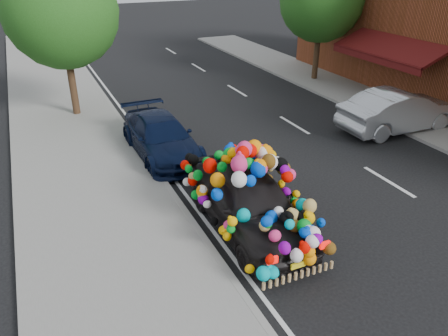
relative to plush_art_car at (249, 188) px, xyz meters
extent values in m
plane|color=black|center=(1.17, 0.38, -1.09)|extent=(100.00, 100.00, 0.00)
cube|color=gray|center=(-3.13, 0.38, -1.03)|extent=(4.00, 60.00, 0.12)
cube|color=gray|center=(-1.18, 0.38, -1.02)|extent=(0.15, 60.00, 0.13)
cube|color=gray|center=(9.37, 3.38, -1.03)|extent=(3.00, 40.00, 0.12)
cube|color=#4F0F0E|center=(9.87, 6.38, 1.26)|extent=(1.62, 5.20, 0.75)
cube|color=#4F0F0E|center=(9.12, 6.38, 0.86)|extent=(0.06, 5.20, 0.35)
cylinder|color=#332114|center=(-2.63, 9.88, 0.28)|extent=(0.28, 0.28, 2.73)
sphere|color=#215115|center=(-2.63, 9.88, 2.94)|extent=(4.20, 4.20, 4.20)
cylinder|color=#332114|center=(9.17, 10.38, 0.23)|extent=(0.28, 0.28, 2.64)
imported|color=black|center=(0.00, 0.00, -0.35)|extent=(1.80, 4.35, 1.47)
cube|color=red|center=(-0.62, -2.17, -0.31)|extent=(0.22, 0.06, 0.14)
cube|color=red|center=(0.56, -2.19, -0.31)|extent=(0.22, 0.06, 0.14)
cube|color=yellow|center=(-0.03, -2.19, -0.61)|extent=(0.34, 0.04, 0.12)
imported|color=black|center=(-0.63, 4.88, -0.46)|extent=(1.85, 4.37, 1.26)
imported|color=#AFB1B7|center=(7.91, 3.36, -0.33)|extent=(4.61, 1.66, 1.51)
camera|label=1|loc=(-4.17, -7.75, 4.92)|focal=35.00mm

